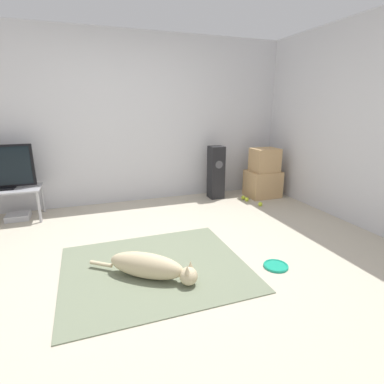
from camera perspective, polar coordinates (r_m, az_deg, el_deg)
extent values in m
plane|color=#BCB29E|center=(3.11, -5.51, -12.64)|extent=(12.00, 12.00, 0.00)
cube|color=silver|center=(4.80, -12.37, 13.15)|extent=(8.00, 0.06, 2.55)
cube|color=silver|center=(4.20, 31.54, 10.83)|extent=(0.06, 8.00, 2.55)
cube|color=slate|center=(2.96, -7.01, -14.14)|extent=(1.70, 1.45, 0.01)
ellipsoid|color=beige|center=(2.77, -8.72, -13.66)|extent=(0.68, 0.59, 0.23)
sphere|color=beige|center=(2.65, -0.66, -15.72)|extent=(0.16, 0.16, 0.16)
cone|color=beige|center=(2.64, -0.28, -13.66)|extent=(0.05, 0.05, 0.07)
cone|color=beige|center=(2.57, -0.89, -14.58)|extent=(0.05, 0.05, 0.07)
cylinder|color=beige|center=(3.01, -16.91, -12.96)|extent=(0.21, 0.17, 0.04)
cylinder|color=#199E7A|center=(3.07, 15.67, -13.45)|extent=(0.24, 0.24, 0.02)
torus|color=#199E7A|center=(3.07, 15.68, -13.33)|extent=(0.24, 0.24, 0.02)
cube|color=tan|center=(5.22, 13.30, 1.55)|extent=(0.53, 0.43, 0.44)
cube|color=tan|center=(5.12, 13.69, 5.95)|extent=(0.42, 0.35, 0.38)
cube|color=black|center=(4.97, 4.59, 3.74)|extent=(0.23, 0.23, 0.86)
cylinder|color=#4C4C51|center=(4.84, 5.20, 5.21)|extent=(0.13, 0.00, 0.13)
cube|color=#A8A8AD|center=(4.65, -32.31, 0.35)|extent=(0.90, 0.49, 0.02)
cylinder|color=#A8A8AD|center=(4.42, -27.12, -2.60)|extent=(0.04, 0.04, 0.42)
cylinder|color=#A8A8AD|center=(4.83, -26.55, -1.03)|extent=(0.04, 0.04, 0.42)
cube|color=black|center=(4.64, -32.35, 0.62)|extent=(0.29, 0.20, 0.03)
sphere|color=#C6E033|center=(4.74, 12.88, -2.26)|extent=(0.07, 0.07, 0.07)
sphere|color=#C6E033|center=(5.02, 9.74, -1.05)|extent=(0.07, 0.07, 0.07)
sphere|color=#C6E033|center=(4.93, 10.40, -1.37)|extent=(0.07, 0.07, 0.07)
cube|color=#B7B7BC|center=(4.74, -30.18, -4.02)|extent=(0.29, 0.28, 0.08)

